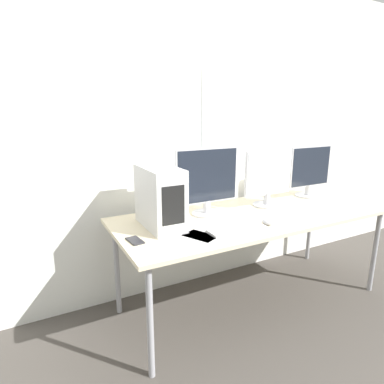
{
  "coord_description": "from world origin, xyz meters",
  "views": [
    {
      "loc": [
        -1.58,
        -1.47,
        1.56
      ],
      "look_at": [
        -0.57,
        0.44,
        1.02
      ],
      "focal_mm": 30.0,
      "sensor_mm": 36.0,
      "label": 1
    }
  ],
  "objects_px": {
    "keyboard": "(237,229)",
    "pc_tower": "(160,197)",
    "mouse": "(267,222)",
    "cell_phone": "(135,241)",
    "monitor_main": "(207,181)",
    "monitor_right_near": "(268,178)",
    "monitor_right_far": "(310,171)"
  },
  "relations": [
    {
      "from": "monitor_main",
      "to": "cell_phone",
      "type": "height_order",
      "value": "monitor_main"
    },
    {
      "from": "monitor_right_far",
      "to": "monitor_main",
      "type": "bearing_deg",
      "value": -178.28
    },
    {
      "from": "pc_tower",
      "to": "mouse",
      "type": "xyz_separation_m",
      "value": [
        0.68,
        -0.33,
        -0.19
      ]
    },
    {
      "from": "pc_tower",
      "to": "keyboard",
      "type": "height_order",
      "value": "pc_tower"
    },
    {
      "from": "monitor_right_near",
      "to": "cell_phone",
      "type": "bearing_deg",
      "value": -169.85
    },
    {
      "from": "monitor_main",
      "to": "keyboard",
      "type": "bearing_deg",
      "value": -89.8
    },
    {
      "from": "monitor_right_far",
      "to": "cell_phone",
      "type": "height_order",
      "value": "monitor_right_far"
    },
    {
      "from": "pc_tower",
      "to": "monitor_right_near",
      "type": "bearing_deg",
      "value": 2.29
    },
    {
      "from": "pc_tower",
      "to": "monitor_right_far",
      "type": "bearing_deg",
      "value": 4.0
    },
    {
      "from": "monitor_right_far",
      "to": "cell_phone",
      "type": "distance_m",
      "value": 1.83
    },
    {
      "from": "monitor_right_near",
      "to": "mouse",
      "type": "bearing_deg",
      "value": -130.13
    },
    {
      "from": "monitor_right_far",
      "to": "keyboard",
      "type": "relative_size",
      "value": 1.18
    },
    {
      "from": "monitor_right_near",
      "to": "monitor_right_far",
      "type": "relative_size",
      "value": 0.98
    },
    {
      "from": "pc_tower",
      "to": "cell_phone",
      "type": "height_order",
      "value": "pc_tower"
    },
    {
      "from": "keyboard",
      "to": "pc_tower",
      "type": "bearing_deg",
      "value": 142.29
    },
    {
      "from": "monitor_right_near",
      "to": "keyboard",
      "type": "xyz_separation_m",
      "value": [
        -0.57,
        -0.36,
        -0.23
      ]
    },
    {
      "from": "monitor_right_near",
      "to": "monitor_main",
      "type": "bearing_deg",
      "value": 176.51
    },
    {
      "from": "monitor_right_far",
      "to": "mouse",
      "type": "xyz_separation_m",
      "value": [
        -0.87,
        -0.44,
        -0.23
      ]
    },
    {
      "from": "pc_tower",
      "to": "keyboard",
      "type": "xyz_separation_m",
      "value": [
        0.42,
        -0.33,
        -0.2
      ]
    },
    {
      "from": "monitor_right_far",
      "to": "pc_tower",
      "type": "bearing_deg",
      "value": -176.0
    },
    {
      "from": "pc_tower",
      "to": "monitor_main",
      "type": "distance_m",
      "value": 0.43
    },
    {
      "from": "keyboard",
      "to": "mouse",
      "type": "distance_m",
      "value": 0.26
    },
    {
      "from": "monitor_main",
      "to": "mouse",
      "type": "distance_m",
      "value": 0.54
    },
    {
      "from": "monitor_main",
      "to": "pc_tower",
      "type": "bearing_deg",
      "value": -169.93
    },
    {
      "from": "mouse",
      "to": "cell_phone",
      "type": "bearing_deg",
      "value": 171.08
    },
    {
      "from": "monitor_main",
      "to": "monitor_right_near",
      "type": "xyz_separation_m",
      "value": [
        0.57,
        -0.03,
        -0.03
      ]
    },
    {
      "from": "monitor_main",
      "to": "keyboard",
      "type": "height_order",
      "value": "monitor_main"
    },
    {
      "from": "monitor_right_near",
      "to": "cell_phone",
      "type": "xyz_separation_m",
      "value": [
        -1.24,
        -0.22,
        -0.24
      ]
    },
    {
      "from": "pc_tower",
      "to": "monitor_main",
      "type": "xyz_separation_m",
      "value": [
        0.42,
        0.07,
        0.06
      ]
    },
    {
      "from": "monitor_main",
      "to": "monitor_right_near",
      "type": "bearing_deg",
      "value": -3.49
    },
    {
      "from": "monitor_main",
      "to": "monitor_right_far",
      "type": "distance_m",
      "value": 1.13
    },
    {
      "from": "monitor_main",
      "to": "monitor_right_far",
      "type": "height_order",
      "value": "monitor_main"
    }
  ]
}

